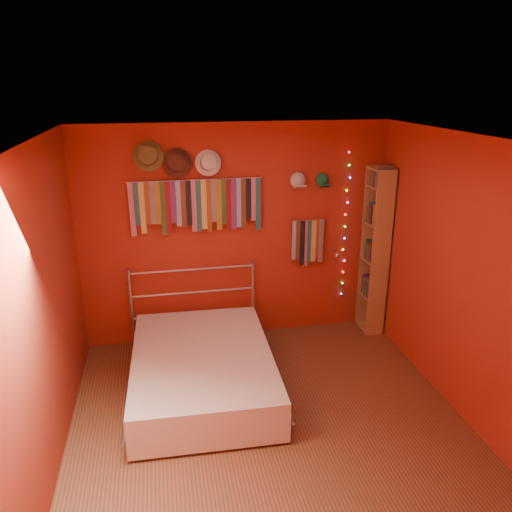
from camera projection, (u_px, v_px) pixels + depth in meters
ground at (269, 423)px, 4.48m from camera, size 3.50×3.50×0.00m
back_wall at (236, 235)px, 5.68m from camera, size 3.50×0.02×2.50m
right_wall at (464, 280)px, 4.39m from camera, size 0.02×3.50×2.50m
left_wall at (43, 315)px, 3.74m from camera, size 0.02×3.50×2.50m
ceiling at (272, 140)px, 3.65m from camera, size 3.50×3.50×0.02m
tie_rack at (197, 204)px, 5.41m from camera, size 1.45×0.03×0.60m
small_tie_rack at (308, 241)px, 5.81m from camera, size 0.40×0.03×0.57m
fedora_olive at (148, 156)px, 5.11m from camera, size 0.32×0.17×0.32m
fedora_brown at (177, 163)px, 5.19m from camera, size 0.31×0.17×0.31m
fedora_white at (208, 163)px, 5.26m from camera, size 0.28×0.15×0.27m
cap_white at (298, 180)px, 5.56m from camera, size 0.18×0.23×0.18m
cap_green at (322, 180)px, 5.61m from camera, size 0.16×0.20×0.16m
fairy_lights at (345, 226)px, 5.87m from camera, size 0.06×0.02×1.76m
reading_lamp at (336, 254)px, 5.77m from camera, size 0.07×0.28×0.08m
bookshelf at (378, 251)px, 5.86m from camera, size 0.25×0.34×2.00m
bed at (203, 369)px, 4.92m from camera, size 1.49×1.98×0.95m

